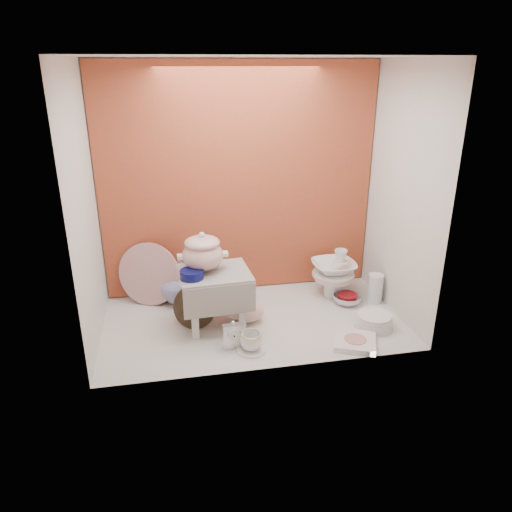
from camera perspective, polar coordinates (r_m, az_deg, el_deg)
The scene contains 17 objects.
ground at distance 2.99m, azimuth -0.31°, elevation -7.67°, with size 1.80×1.80×0.00m, color silver.
niche_shell at distance 2.83m, azimuth -1.03°, elevation 10.81°, with size 1.86×1.03×1.53m.
step_stool at distance 2.88m, azimuth -4.85°, elevation -5.04°, with size 0.41×0.35×0.35m, color silver, non-canonical shape.
soup_tureen at distance 2.78m, azimuth -6.32°, elevation 0.54°, with size 0.28×0.28×0.24m, color white, non-canonical shape.
cobalt_bowl at distance 2.72m, azimuth -7.57°, elevation -2.15°, with size 0.13×0.13×0.05m, color #090C4A.
floral_platter at distance 3.19m, azimuth -12.51°, elevation -2.11°, with size 0.41×0.10×0.41m, color silver, non-canonical shape.
blue_white_vase at distance 3.20m, azimuth -8.99°, elevation -3.04°, with size 0.26×0.26×0.27m, color white.
lacquer_tray at distance 2.90m, azimuth -7.27°, elevation -5.99°, with size 0.26×0.11×0.25m, color black, non-canonical shape.
mantel_clock at distance 2.69m, azimuth -2.71°, elevation -9.25°, with size 0.11×0.04×0.17m, color silver.
plush_pig at distance 2.94m, azimuth -0.93°, elevation -6.56°, with size 0.24×0.17×0.14m, color beige.
teacup_saucer at distance 2.70m, azimuth -0.58°, elevation -10.98°, with size 0.16×0.16×0.01m, color white.
gold_rim_teacup at distance 2.67m, azimuth -0.59°, elevation -9.99°, with size 0.12×0.12×0.10m, color white.
lattice_dish at distance 2.81m, azimuth 11.61°, elevation -9.86°, with size 0.22×0.22×0.03m, color white.
dinner_plate_stack at distance 2.98m, azimuth 13.73°, elevation -7.43°, with size 0.22×0.22×0.09m, color white.
crystal_bowl at distance 3.24m, azimuth 10.69°, elevation -5.02°, with size 0.19×0.19×0.06m, color silver.
clear_glass_vase at distance 3.27m, azimuth 13.86°, elevation -3.72°, with size 0.10×0.10×0.19m, color silver.
porcelain_tower at distance 3.28m, azimuth 9.11°, elevation -1.95°, with size 0.29×0.29×0.33m, color white, non-canonical shape.
Camera 1 is at (-0.48, -2.55, 1.47)m, focal length 33.93 mm.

